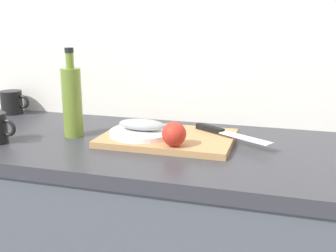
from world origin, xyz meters
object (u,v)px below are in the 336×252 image
object	(u,v)px
cutting_board	(168,138)
fish_fillet	(142,125)
olive_oil_bottle	(72,101)
coffee_mug_1	(12,102)
chef_knife	(222,132)
white_plate	(142,132)

from	to	relation	value
cutting_board	fish_fillet	world-z (taller)	fish_fillet
olive_oil_bottle	coffee_mug_1	size ratio (longest dim) A/B	2.30
fish_fillet	chef_knife	xyz separation A→B (m)	(0.25, 0.07, -0.02)
olive_oil_bottle	white_plate	bearing A→B (deg)	2.84
cutting_board	olive_oil_bottle	xyz separation A→B (m)	(-0.32, -0.03, 0.11)
white_plate	coffee_mug_1	distance (m)	0.69
cutting_board	white_plate	xyz separation A→B (m)	(-0.08, -0.02, 0.02)
white_plate	fish_fillet	world-z (taller)	fish_fillet
white_plate	fish_fillet	bearing A→B (deg)	0.00
chef_knife	coffee_mug_1	xyz separation A→B (m)	(-0.90, 0.14, 0.02)
fish_fillet	olive_oil_bottle	distance (m)	0.25
cutting_board	olive_oil_bottle	size ratio (longest dim) A/B	1.42
cutting_board	white_plate	size ratio (longest dim) A/B	1.99
cutting_board	chef_knife	world-z (taller)	chef_knife
white_plate	olive_oil_bottle	xyz separation A→B (m)	(-0.24, -0.01, 0.09)
cutting_board	coffee_mug_1	distance (m)	0.76
olive_oil_bottle	coffee_mug_1	distance (m)	0.48
white_plate	chef_knife	distance (m)	0.26
white_plate	fish_fillet	distance (m)	0.03
white_plate	olive_oil_bottle	size ratio (longest dim) A/B	0.71
cutting_board	coffee_mug_1	world-z (taller)	coffee_mug_1
fish_fillet	cutting_board	bearing A→B (deg)	12.77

